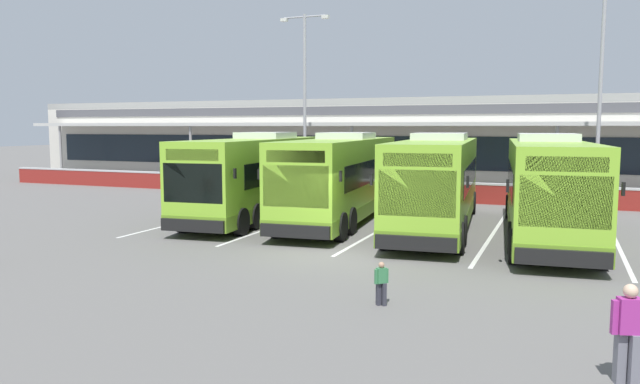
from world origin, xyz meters
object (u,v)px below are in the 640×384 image
Objects in this scene: coach_bus_left_centre at (341,179)px; pedestrian_in_dark_coat at (628,331)px; coach_bus_leftmost at (258,177)px; coach_bus_centre at (437,184)px; lamp_post_west at (305,91)px; pedestrian_child at (381,282)px; coach_bus_right_centre at (547,189)px; lamp_post_centre at (601,82)px.

pedestrian_in_dark_coat is (9.82, -13.91, -0.91)m from coach_bus_left_centre.
coach_bus_centre is at bearing -1.59° from coach_bus_leftmost.
coach_bus_centre is 14.54m from pedestrian_in_dark_coat.
coach_bus_leftmost reaches higher than pedestrian_in_dark_coat.
coach_bus_centre is (4.21, -0.53, 0.00)m from coach_bus_left_centre.
coach_bus_centre is 1.12× the size of lamp_post_west.
coach_bus_leftmost is 12.28× the size of pedestrian_child.
pedestrian_in_dark_coat is 5.42m from pedestrian_child.
lamp_post_west is (-14.80, 12.11, 4.50)m from coach_bus_right_centre.
pedestrian_in_dark_coat is at bearing -54.78° from coach_bus_left_centre.
lamp_post_centre is at bearing 35.81° from coach_bus_leftmost.
pedestrian_in_dark_coat is at bearing -83.30° from coach_bus_right_centre.
pedestrian_child is (8.92, -10.98, -1.24)m from coach_bus_leftmost.
coach_bus_centre is 16.40m from lamp_post_west.
lamp_post_west reaches higher than pedestrian_child.
coach_bus_leftmost is 8.05m from coach_bus_centre.
coach_bus_centre is 1.12× the size of lamp_post_centre.
coach_bus_leftmost is 12.50m from lamp_post_west.
pedestrian_child is at bearing 151.04° from pedestrian_in_dark_coat.
coach_bus_left_centre is at bearing 125.22° from pedestrian_in_dark_coat.
coach_bus_right_centre reaches higher than pedestrian_child.
coach_bus_left_centre is 13.58m from lamp_post_west.
pedestrian_in_dark_coat is 1.61× the size of pedestrian_child.
lamp_post_west reaches higher than coach_bus_right_centre.
lamp_post_west is at bearing 140.71° from coach_bus_right_centre.
pedestrian_in_dark_coat is (13.66, -13.60, -0.91)m from coach_bus_leftmost.
coach_bus_right_centre is at bearing 96.70° from pedestrian_in_dark_coat.
coach_bus_right_centre is at bearing -7.36° from coach_bus_centre.
lamp_post_west is at bearing 103.16° from coach_bus_leftmost.
lamp_post_west is (-2.66, 11.36, 4.50)m from coach_bus_leftmost.
pedestrian_child is 25.81m from lamp_post_west.
coach_bus_leftmost is 18.17m from lamp_post_centre.
coach_bus_right_centre is 1.12× the size of lamp_post_centre.
pedestrian_child is 22.68m from lamp_post_centre.
lamp_post_centre reaches higher than coach_bus_left_centre.
lamp_post_centre is (5.35, 21.28, 5.75)m from pedestrian_child.
pedestrian_in_dark_coat is 0.15× the size of lamp_post_centre.
lamp_post_west reaches higher than coach_bus_leftmost.
coach_bus_leftmost is at bearing -144.19° from lamp_post_centre.
lamp_post_centre is (0.61, 23.90, 5.42)m from pedestrian_in_dark_coat.
coach_bus_left_centre reaches higher than pedestrian_child.
lamp_post_centre is (2.12, 11.05, 4.50)m from coach_bus_right_centre.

